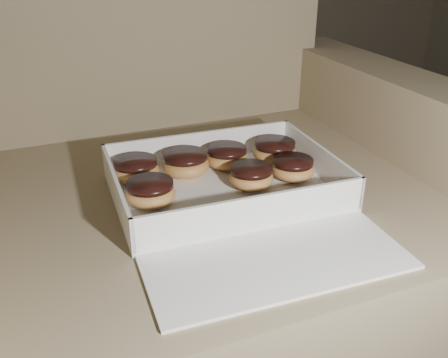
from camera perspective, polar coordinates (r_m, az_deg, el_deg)
name	(u,v)px	position (r m, az deg, el deg)	size (l,w,h in m)	color
armchair	(198,228)	(1.04, -3.03, -5.58)	(0.99, 0.84, 1.04)	#827353
bakery_box	(234,197)	(0.84, 1.13, -2.02)	(0.39, 0.46, 0.06)	white
donut_a	(293,168)	(0.91, 7.87, 1.24)	(0.08, 0.08, 0.04)	#C88C46
donut_b	(274,151)	(0.97, 5.79, 3.21)	(0.08, 0.08, 0.04)	#C88C46
donut_c	(186,163)	(0.92, -4.42, 1.80)	(0.09, 0.09, 0.04)	#C88C46
donut_d	(136,170)	(0.91, -10.02, 1.07)	(0.08, 0.08, 0.04)	#C88C46
donut_e	(151,192)	(0.82, -8.39, -1.49)	(0.08, 0.08, 0.04)	#C88C46
donut_f	(227,156)	(0.95, 0.33, 2.60)	(0.08, 0.08, 0.04)	#C88C46
donut_g	(251,176)	(0.87, 3.13, 0.32)	(0.08, 0.08, 0.04)	#C88C46
crumb_a	(204,224)	(0.77, -2.26, -5.18)	(0.01, 0.01, 0.00)	black
crumb_b	(294,209)	(0.82, 8.02, -3.37)	(0.01, 0.01, 0.00)	black
crumb_c	(293,198)	(0.85, 7.94, -2.18)	(0.01, 0.01, 0.00)	black
crumb_d	(266,212)	(0.80, 4.77, -3.73)	(0.01, 0.01, 0.00)	black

